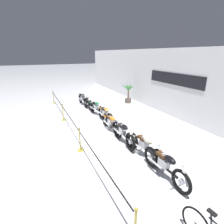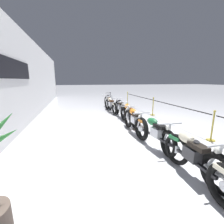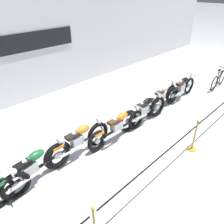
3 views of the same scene
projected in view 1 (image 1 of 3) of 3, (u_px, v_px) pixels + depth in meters
ground_plane at (98, 128)px, 9.59m from camera, size 120.00×120.00×0.00m
back_wall at (173, 83)px, 10.97m from camera, size 28.00×0.29×4.20m
motorcycle_black_0 at (83, 99)px, 13.70m from camera, size 2.35×0.62×0.96m
motorcycle_cream_1 at (89, 103)px, 12.61m from camera, size 2.40×0.62×0.95m
motorcycle_green_2 at (96, 108)px, 11.50m from camera, size 2.41×0.63×0.95m
motorcycle_orange_3 at (105, 114)px, 10.28m from camera, size 2.22×0.62×0.97m
motorcycle_orange_4 at (111, 123)px, 9.02m from camera, size 2.40×0.62×0.93m
motorcycle_black_5 at (123, 133)px, 7.90m from camera, size 2.32×0.62×0.98m
motorcycle_cream_6 at (145, 146)px, 6.79m from camera, size 2.30×0.62×0.94m
motorcycle_black_7 at (165, 165)px, 5.60m from camera, size 2.17×0.62×0.95m
potted_palm_left_of_row at (128, 94)px, 14.26m from camera, size 1.01×1.09×1.66m
stanchion_far_left at (64, 111)px, 10.04m from camera, size 12.40×0.28×1.05m
stanchion_mid_left at (63, 115)px, 10.59m from camera, size 0.28×0.28×1.05m
stanchion_mid_right at (80, 143)px, 7.25m from camera, size 0.28×0.28×1.05m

